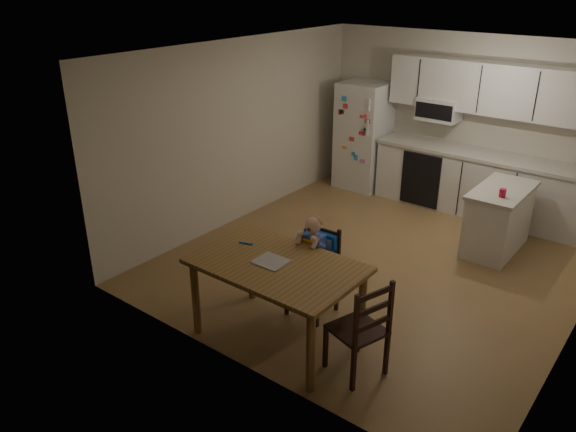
# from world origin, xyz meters

# --- Properties ---
(room) EXTENTS (4.52, 5.01, 2.51)m
(room) POSITION_xyz_m (0.00, 0.48, 1.25)
(room) COLOR olive
(room) RESTS_ON ground
(refrigerator) EXTENTS (0.72, 0.70, 1.70)m
(refrigerator) POSITION_xyz_m (-1.55, 2.15, 0.85)
(refrigerator) COLOR silver
(refrigerator) RESTS_ON ground
(kitchen_run) EXTENTS (3.37, 0.62, 2.15)m
(kitchen_run) POSITION_xyz_m (0.50, 2.24, 0.88)
(kitchen_run) COLOR silver
(kitchen_run) RESTS_ON ground
(kitchen_island) EXTENTS (0.59, 1.12, 0.83)m
(kitchen_island) POSITION_xyz_m (1.00, 1.21, 0.42)
(kitchen_island) COLOR silver
(kitchen_island) RESTS_ON ground
(red_cup) EXTENTS (0.08, 0.08, 0.10)m
(red_cup) POSITION_xyz_m (1.08, 0.92, 0.88)
(red_cup) COLOR red
(red_cup) RESTS_ON kitchen_island
(dining_table) EXTENTS (1.55, 0.99, 0.83)m
(dining_table) POSITION_xyz_m (0.00, -1.98, 0.72)
(dining_table) COLOR olive
(dining_table) RESTS_ON ground
(napkin) EXTENTS (0.30, 0.26, 0.01)m
(napkin) POSITION_xyz_m (-0.05, -2.00, 0.83)
(napkin) COLOR #B8B8BD
(napkin) RESTS_ON dining_table
(toddler_spoon) EXTENTS (0.12, 0.06, 0.02)m
(toddler_spoon) POSITION_xyz_m (-0.49, -1.87, 0.84)
(toddler_spoon) COLOR blue
(toddler_spoon) RESTS_ON dining_table
(chair_booster) EXTENTS (0.43, 0.43, 1.10)m
(chair_booster) POSITION_xyz_m (0.00, -1.37, 0.66)
(chair_booster) COLOR black
(chair_booster) RESTS_ON ground
(chair_side) EXTENTS (0.53, 0.53, 0.95)m
(chair_side) POSITION_xyz_m (0.94, -1.96, 0.54)
(chair_side) COLOR black
(chair_side) RESTS_ON ground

